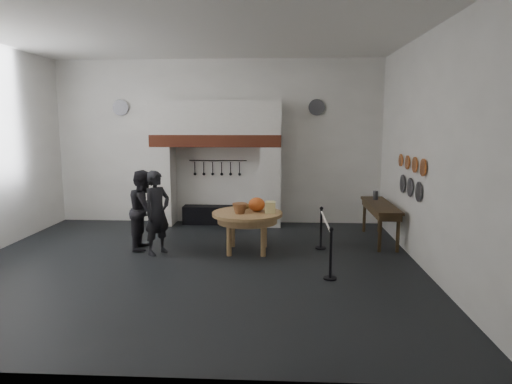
# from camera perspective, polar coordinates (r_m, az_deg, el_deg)

# --- Properties ---
(floor) EXTENTS (9.00, 8.00, 0.02)m
(floor) POSITION_cam_1_polar(r_m,az_deg,el_deg) (9.24, -8.00, -9.03)
(floor) COLOR black
(floor) RESTS_ON ground
(ceiling) EXTENTS (9.00, 8.00, 0.02)m
(ceiling) POSITION_cam_1_polar(r_m,az_deg,el_deg) (8.96, -8.65, 19.53)
(ceiling) COLOR silver
(ceiling) RESTS_ON wall_back
(wall_back) EXTENTS (9.00, 0.02, 4.50)m
(wall_back) POSITION_cam_1_polar(r_m,az_deg,el_deg) (12.76, -4.76, 6.22)
(wall_back) COLOR white
(wall_back) RESTS_ON floor
(wall_front) EXTENTS (9.00, 0.02, 4.50)m
(wall_front) POSITION_cam_1_polar(r_m,az_deg,el_deg) (4.98, -17.40, 1.88)
(wall_front) COLOR white
(wall_front) RESTS_ON floor
(wall_right) EXTENTS (0.02, 8.00, 4.50)m
(wall_right) POSITION_cam_1_polar(r_m,az_deg,el_deg) (9.08, 20.87, 4.65)
(wall_right) COLOR white
(wall_right) RESTS_ON floor
(chimney_pier_left) EXTENTS (0.55, 0.70, 2.15)m
(chimney_pier_left) POSITION_cam_1_polar(r_m,az_deg,el_deg) (12.81, -11.46, 0.80)
(chimney_pier_left) COLOR silver
(chimney_pier_left) RESTS_ON floor
(chimney_pier_right) EXTENTS (0.55, 0.70, 2.15)m
(chimney_pier_right) POSITION_cam_1_polar(r_m,az_deg,el_deg) (12.40, 1.85, 0.72)
(chimney_pier_right) COLOR silver
(chimney_pier_right) RESTS_ON floor
(hearth_brick_band) EXTENTS (3.50, 0.72, 0.32)m
(hearth_brick_band) POSITION_cam_1_polar(r_m,az_deg,el_deg) (12.41, -4.99, 6.42)
(hearth_brick_band) COLOR #9E442B
(hearth_brick_band) RESTS_ON chimney_pier_left
(chimney_hood) EXTENTS (3.50, 0.70, 0.90)m
(chimney_hood) POSITION_cam_1_polar(r_m,az_deg,el_deg) (12.40, -5.03, 9.24)
(chimney_hood) COLOR silver
(chimney_hood) RESTS_ON hearth_brick_band
(iron_range) EXTENTS (1.90, 0.45, 0.50)m
(iron_range) POSITION_cam_1_polar(r_m,az_deg,el_deg) (12.73, -4.82, -2.87)
(iron_range) COLOR black
(iron_range) RESTS_ON floor
(utensil_rail) EXTENTS (1.60, 0.02, 0.02)m
(utensil_rail) POSITION_cam_1_polar(r_m,az_deg,el_deg) (12.71, -4.78, 3.95)
(utensil_rail) COLOR black
(utensil_rail) RESTS_ON wall_back
(work_table) EXTENTS (1.65, 1.65, 0.07)m
(work_table) POSITION_cam_1_polar(r_m,az_deg,el_deg) (9.89, -1.10, -2.74)
(work_table) COLOR tan
(work_table) RESTS_ON floor
(pumpkin) EXTENTS (0.36, 0.36, 0.31)m
(pumpkin) POSITION_cam_1_polar(r_m,az_deg,el_deg) (9.94, 0.09, -1.56)
(pumpkin) COLOR #D1481D
(pumpkin) RESTS_ON work_table
(cheese_block_big) EXTENTS (0.22, 0.22, 0.24)m
(cheese_block_big) POSITION_cam_1_polar(r_m,az_deg,el_deg) (9.79, 1.80, -1.94)
(cheese_block_big) COLOR #E9DA8B
(cheese_block_big) RESTS_ON work_table
(cheese_block_small) EXTENTS (0.18, 0.18, 0.20)m
(cheese_block_small) POSITION_cam_1_polar(r_m,az_deg,el_deg) (10.08, 1.73, -1.73)
(cheese_block_small) COLOR #DBC883
(cheese_block_small) RESTS_ON work_table
(wicker_basket) EXTENTS (0.34, 0.34, 0.22)m
(wicker_basket) POSITION_cam_1_polar(r_m,az_deg,el_deg) (9.72, -2.04, -2.06)
(wicker_basket) COLOR #9C6639
(wicker_basket) RESTS_ON work_table
(bread_loaf) EXTENTS (0.31, 0.18, 0.13)m
(bread_loaf) POSITION_cam_1_polar(r_m,az_deg,el_deg) (10.22, -1.51, -1.79)
(bread_loaf) COLOR olive
(bread_loaf) RESTS_ON work_table
(visitor_near) EXTENTS (0.72, 0.78, 1.80)m
(visitor_near) POSITION_cam_1_polar(r_m,az_deg,el_deg) (9.93, -12.26, -2.54)
(visitor_near) COLOR black
(visitor_near) RESTS_ON floor
(visitor_far) EXTENTS (0.72, 0.90, 1.77)m
(visitor_far) POSITION_cam_1_polar(r_m,az_deg,el_deg) (10.42, -13.80, -2.16)
(visitor_far) COLOR black
(visitor_far) RESTS_ON floor
(side_table) EXTENTS (0.55, 2.20, 0.06)m
(side_table) POSITION_cam_1_polar(r_m,az_deg,el_deg) (11.13, 15.30, -1.59)
(side_table) COLOR #392914
(side_table) RESTS_ON floor
(pewter_jug) EXTENTS (0.12, 0.12, 0.22)m
(pewter_jug) POSITION_cam_1_polar(r_m,az_deg,el_deg) (11.69, 14.71, -0.39)
(pewter_jug) COLOR #49494E
(pewter_jug) RESTS_ON side_table
(copper_pan_a) EXTENTS (0.03, 0.34, 0.34)m
(copper_pan_a) POSITION_cam_1_polar(r_m,az_deg,el_deg) (9.28, 20.16, 2.90)
(copper_pan_a) COLOR #C6662D
(copper_pan_a) RESTS_ON wall_right
(copper_pan_b) EXTENTS (0.03, 0.32, 0.32)m
(copper_pan_b) POSITION_cam_1_polar(r_m,az_deg,el_deg) (9.80, 19.23, 3.24)
(copper_pan_b) COLOR #C6662D
(copper_pan_b) RESTS_ON wall_right
(copper_pan_c) EXTENTS (0.03, 0.30, 0.30)m
(copper_pan_c) POSITION_cam_1_polar(r_m,az_deg,el_deg) (10.33, 18.40, 3.54)
(copper_pan_c) COLOR #C6662D
(copper_pan_c) RESTS_ON wall_right
(copper_pan_d) EXTENTS (0.03, 0.28, 0.28)m
(copper_pan_d) POSITION_cam_1_polar(r_m,az_deg,el_deg) (10.86, 17.64, 3.81)
(copper_pan_d) COLOR #C6662D
(copper_pan_d) RESTS_ON wall_right
(pewter_plate_left) EXTENTS (0.03, 0.40, 0.40)m
(pewter_plate_left) POSITION_cam_1_polar(r_m,az_deg,el_deg) (9.53, 19.66, 0.04)
(pewter_plate_left) COLOR #4C4C51
(pewter_plate_left) RESTS_ON wall_right
(pewter_plate_mid) EXTENTS (0.03, 0.40, 0.40)m
(pewter_plate_mid) POSITION_cam_1_polar(r_m,az_deg,el_deg) (10.10, 18.70, 0.55)
(pewter_plate_mid) COLOR #4C4C51
(pewter_plate_mid) RESTS_ON wall_right
(pewter_plate_right) EXTENTS (0.03, 0.40, 0.40)m
(pewter_plate_right) POSITION_cam_1_polar(r_m,az_deg,el_deg) (10.67, 17.85, 1.01)
(pewter_plate_right) COLOR #4C4C51
(pewter_plate_right) RESTS_ON wall_right
(pewter_plate_back_left) EXTENTS (0.44, 0.03, 0.44)m
(pewter_plate_back_left) POSITION_cam_1_polar(r_m,az_deg,el_deg) (13.35, -16.58, 10.08)
(pewter_plate_back_left) COLOR #4C4C51
(pewter_plate_back_left) RESTS_ON wall_back
(pewter_plate_back_right) EXTENTS (0.44, 0.03, 0.44)m
(pewter_plate_back_right) POSITION_cam_1_polar(r_m,az_deg,el_deg) (12.63, 7.59, 10.46)
(pewter_plate_back_right) COLOR #4C4C51
(pewter_plate_back_right) RESTS_ON wall_back
(barrier_post_near) EXTENTS (0.05, 0.05, 0.90)m
(barrier_post_near) POSITION_cam_1_polar(r_m,az_deg,el_deg) (8.35, 9.32, -7.77)
(barrier_post_near) COLOR black
(barrier_post_near) RESTS_ON floor
(barrier_post_far) EXTENTS (0.05, 0.05, 0.90)m
(barrier_post_far) POSITION_cam_1_polar(r_m,az_deg,el_deg) (10.28, 8.13, -4.61)
(barrier_post_far) COLOR black
(barrier_post_far) RESTS_ON floor
(barrier_rope) EXTENTS (0.04, 2.00, 0.04)m
(barrier_rope) POSITION_cam_1_polar(r_m,az_deg,el_deg) (9.22, 8.72, -3.62)
(barrier_rope) COLOR white
(barrier_rope) RESTS_ON barrier_post_near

